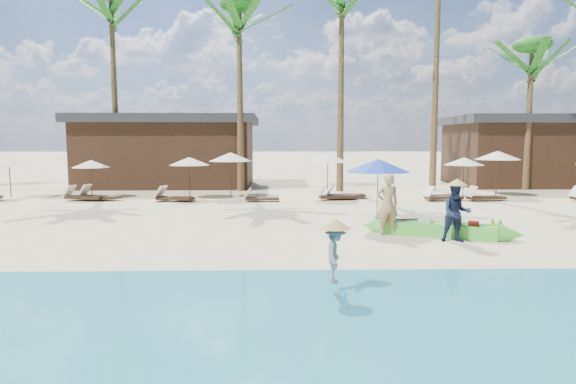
{
  "coord_description": "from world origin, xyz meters",
  "views": [
    {
      "loc": [
        -1.34,
        -12.48,
        2.74
      ],
      "look_at": [
        -1.01,
        2.0,
        1.21
      ],
      "focal_mm": 30.0,
      "sensor_mm": 36.0,
      "label": 1
    }
  ],
  "objects": [
    {
      "name": "wet_sand_strip",
      "position": [
        0.0,
        -5.0,
        0.0
      ],
      "size": [
        240.0,
        4.5,
        0.01
      ],
      "primitive_type": "cube",
      "color": "tan",
      "rests_on": "ground"
    },
    {
      "name": "palm_4",
      "position": [
        2.15,
        14.01,
        9.45
      ],
      "size": [
        2.08,
        2.08,
        11.7
      ],
      "color": "brown",
      "rests_on": "ground"
    },
    {
      "name": "resort_parasol_2",
      "position": [
        -14.39,
        11.22,
        1.75
      ],
      "size": [
        1.88,
        1.88,
        1.94
      ],
      "color": "#372016",
      "rests_on": "ground"
    },
    {
      "name": "palm_2",
      "position": [
        -10.45,
        15.08,
        9.18
      ],
      "size": [
        2.08,
        2.08,
        11.33
      ],
      "color": "brown",
      "rests_on": "ground"
    },
    {
      "name": "lounger_8_left",
      "position": [
        8.21,
        9.36,
        0.21
      ],
      "size": [
        1.9,
        0.81,
        0.62
      ],
      "rotation": [
        0.0,
        0.0,
        0.14
      ],
      "color": "#372016",
      "rests_on": "ground"
    },
    {
      "name": "lounger_5_left",
      "position": [
        -2.13,
        9.35,
        0.18
      ],
      "size": [
        1.62,
        0.5,
        0.55
      ],
      "rotation": [
        0.0,
        0.0,
        0.0
      ],
      "color": "#372016",
      "rests_on": "ground"
    },
    {
      "name": "lounger_7_left",
      "position": [
        6.36,
        10.2,
        0.19
      ],
      "size": [
        1.74,
        0.97,
        0.56
      ],
      "rotation": [
        0.0,
        0.0,
        0.29
      ],
      "color": "#372016",
      "rests_on": "ground"
    },
    {
      "name": "palm_6",
      "position": [
        12.84,
        14.52,
        7.05
      ],
      "size": [
        2.08,
        2.08,
        8.51
      ],
      "color": "brown",
      "rests_on": "ground"
    },
    {
      "name": "resort_parasol_7",
      "position": [
        7.81,
        10.82,
        1.77
      ],
      "size": [
        1.91,
        1.91,
        1.97
      ],
      "color": "#372016",
      "rests_on": "ground"
    },
    {
      "name": "pavilion_west",
      "position": [
        -8.0,
        17.5,
        2.19
      ],
      "size": [
        10.8,
        6.6,
        4.3
      ],
      "color": "#372016",
      "rests_on": "ground"
    },
    {
      "name": "resort_parasol_4",
      "position": [
        -5.57,
        10.76,
        1.79
      ],
      "size": [
        1.93,
        1.93,
        1.99
      ],
      "color": "#372016",
      "rests_on": "ground"
    },
    {
      "name": "palm_3",
      "position": [
        -3.36,
        14.27,
        8.58
      ],
      "size": [
        2.08,
        2.08,
        10.52
      ],
      "color": "brown",
      "rests_on": "ground"
    },
    {
      "name": "resort_parasol_5",
      "position": [
        -3.62,
        11.1,
        1.99
      ],
      "size": [
        2.14,
        2.14,
        2.21
      ],
      "color": "#372016",
      "rests_on": "ground"
    },
    {
      "name": "ground",
      "position": [
        0.0,
        0.0,
        0.0
      ],
      "size": [
        240.0,
        240.0,
        0.0
      ],
      "primitive_type": "plane",
      "color": "beige",
      "rests_on": "ground"
    },
    {
      "name": "resort_parasol_6",
      "position": [
        1.12,
        10.72,
        1.95
      ],
      "size": [
        2.1,
        2.1,
        2.16
      ],
      "color": "#372016",
      "rests_on": "ground"
    },
    {
      "name": "lounger_7_right",
      "position": [
        6.27,
        9.43,
        0.21
      ],
      "size": [
        1.88,
        0.86,
        0.62
      ],
      "rotation": [
        0.0,
        0.0,
        0.17
      ],
      "color": "#372016",
      "rests_on": "ground"
    },
    {
      "name": "blue_umbrella",
      "position": [
        1.85,
        2.6,
        1.98
      ],
      "size": [
        2.04,
        2.04,
        2.19
      ],
      "color": "#99999E",
      "rests_on": "ground"
    },
    {
      "name": "pavilion_east",
      "position": [
        14.0,
        17.5,
        2.2
      ],
      "size": [
        8.8,
        6.6,
        4.3
      ],
      "color": "#372016",
      "rests_on": "ground"
    },
    {
      "name": "lounger_6_left",
      "position": [
        1.84,
        10.4,
        0.21
      ],
      "size": [
        1.92,
        0.68,
        0.64
      ],
      "rotation": [
        0.0,
        0.0,
        0.05
      ],
      "color": "#372016",
      "rests_on": "ground"
    },
    {
      "name": "tourist",
      "position": [
        1.89,
        1.37,
        0.9
      ],
      "size": [
        0.7,
        0.49,
        1.81
      ],
      "primitive_type": "imported",
      "rotation": [
        0.0,
        0.0,
        3.23
      ],
      "color": "tan",
      "rests_on": "ground"
    },
    {
      "name": "green_canoe",
      "position": [
        3.34,
        1.15,
        0.21
      ],
      "size": [
        4.76,
        2.23,
        0.64
      ],
      "rotation": [
        0.0,
        0.0,
        -0.4
      ],
      "color": "#50D340",
      "rests_on": "ground"
    },
    {
      "name": "lounger_3_right",
      "position": [
        -10.4,
        9.89,
        0.21
      ],
      "size": [
        1.94,
        0.96,
        0.63
      ],
      "rotation": [
        0.0,
        0.0,
        -0.22
      ],
      "color": "#372016",
      "rests_on": "ground"
    },
    {
      "name": "resort_parasol_3",
      "position": [
        -10.37,
        11.05,
        1.66
      ],
      "size": [
        1.78,
        1.78,
        1.84
      ],
      "color": "#372016",
      "rests_on": "ground"
    },
    {
      "name": "resort_parasol_8",
      "position": [
        9.74,
        11.44,
        2.05
      ],
      "size": [
        2.21,
        2.21,
        2.27
      ],
      "color": "#372016",
      "rests_on": "ground"
    },
    {
      "name": "lounger_4_left",
      "position": [
        -6.13,
        9.58,
        0.21
      ],
      "size": [
        1.89,
        1.14,
        0.62
      ],
      "rotation": [
        0.0,
        0.0,
        -0.35
      ],
      "color": "#372016",
      "rests_on": "ground"
    },
    {
      "name": "lounger_4_right",
      "position": [
        -6.21,
        9.59,
        0.19
      ],
      "size": [
        1.76,
        0.74,
        0.58
      ],
      "rotation": [
        0.0,
        0.0,
        0.13
      ],
      "color": "#372016",
      "rests_on": "ground"
    },
    {
      "name": "lounger_6_right",
      "position": [
        1.38,
        9.85,
        0.21
      ],
      "size": [
        1.88,
        0.78,
        0.62
      ],
      "rotation": [
        0.0,
        0.0,
        0.12
      ],
      "color": "#372016",
      "rests_on": "ground"
    },
    {
      "name": "vendor_yellow",
      "position": [
        -0.29,
        -3.96,
        0.71
      ],
      "size": [
        0.49,
        0.73,
        1.06
      ],
      "primitive_type": "imported",
      "rotation": [
        0.0,
        0.0,
        1.42
      ],
      "color": "gray",
      "rests_on": "ground"
    },
    {
      "name": "lounger_3_left",
      "position": [
        -9.72,
        10.02,
        0.22
      ],
      "size": [
        2.0,
        1.02,
        0.65
      ],
      "rotation": [
        0.0,
        0.0,
        -0.24
      ],
      "color": "#372016",
      "rests_on": "ground"
    },
    {
      "name": "vendor_green",
      "position": [
        3.54,
        0.35,
        0.81
      ],
      "size": [
        0.87,
        0.73,
        1.62
      ],
      "primitive_type": "imported",
      "rotation": [
        0.0,
        0.0,
        -0.15
      ],
      "color": "#15213C",
      "rests_on": "ground"
    }
  ]
}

